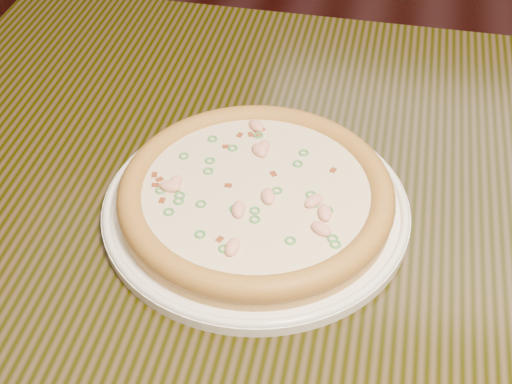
# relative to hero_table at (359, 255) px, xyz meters

# --- Properties ---
(hero_table) EXTENTS (1.20, 0.80, 0.75)m
(hero_table) POSITION_rel_hero_table_xyz_m (0.00, 0.00, 0.00)
(hero_table) COLOR black
(hero_table) RESTS_ON ground
(plate) EXTENTS (0.34, 0.34, 0.02)m
(plate) POSITION_rel_hero_table_xyz_m (-0.12, -0.05, 0.11)
(plate) COLOR white
(plate) RESTS_ON hero_table
(pizza) EXTENTS (0.30, 0.30, 0.03)m
(pizza) POSITION_rel_hero_table_xyz_m (-0.12, -0.05, 0.13)
(pizza) COLOR tan
(pizza) RESTS_ON plate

